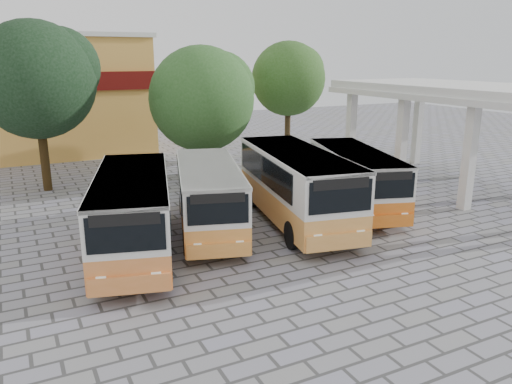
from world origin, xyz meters
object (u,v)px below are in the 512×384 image
bus_centre_right (296,182)px  bus_far_right (355,176)px  bus_centre_left (209,194)px  bus_far_left (133,209)px

bus_centre_right → bus_far_right: bus_centre_right is taller
bus_centre_left → bus_centre_right: 3.66m
bus_far_left → bus_centre_left: bearing=33.7°
bus_centre_right → bus_far_right: bearing=20.1°
bus_far_left → bus_centre_left: bus_far_left is taller
bus_far_left → bus_far_right: 10.31m
bus_centre_left → bus_far_right: 7.03m
bus_far_left → bus_centre_left: (3.23, 1.07, -0.10)m
bus_far_right → bus_far_left: bearing=-157.1°
bus_far_left → bus_far_right: bearing=20.6°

